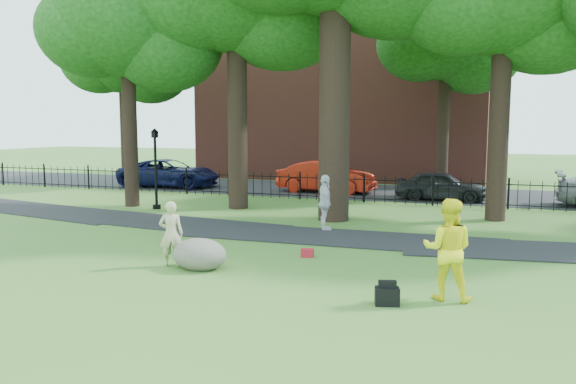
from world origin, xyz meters
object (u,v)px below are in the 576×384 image
at_px(woman, 171,234).
at_px(man, 448,249).
at_px(lamppost, 156,170).
at_px(boulder, 199,252).
at_px(red_sedan, 326,177).

xyz_separation_m(woman, man, (6.53, -0.42, 0.20)).
xyz_separation_m(man, lamppost, (-12.16, 8.35, 0.62)).
xyz_separation_m(woman, lamppost, (-5.63, 7.93, 0.82)).
bearing_deg(boulder, lamppost, 128.94).
height_order(man, boulder, man).
bearing_deg(red_sedan, woman, -175.47).
bearing_deg(red_sedan, man, -153.85).
bearing_deg(man, woman, -4.86).
relative_size(boulder, red_sedan, 0.28).
bearing_deg(man, red_sedan, -67.17).
height_order(lamppost, red_sedan, lamppost).
distance_m(boulder, lamppost, 10.24).
distance_m(man, red_sedan, 17.64).
xyz_separation_m(boulder, lamppost, (-6.39, 7.91, 1.22)).
bearing_deg(man, boulder, -5.55).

